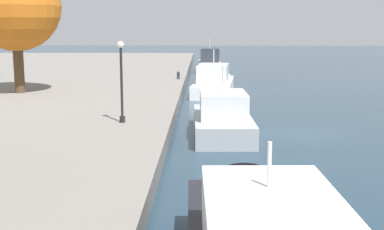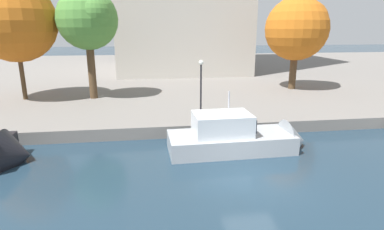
{
  "view_description": "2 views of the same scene",
  "coord_description": "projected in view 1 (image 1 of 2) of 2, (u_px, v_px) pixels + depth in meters",
  "views": [
    {
      "loc": [
        -25.27,
        4.89,
        5.4
      ],
      "look_at": [
        -5.71,
        5.29,
        1.97
      ],
      "focal_mm": 48.48,
      "sensor_mm": 36.0,
      "label": 1
    },
    {
      "loc": [
        -4.61,
        -12.38,
        6.74
      ],
      "look_at": [
        -2.08,
        5.6,
        1.7
      ],
      "focal_mm": 29.55,
      "sensor_mm": 36.0,
      "label": 2
    }
  ],
  "objects": [
    {
      "name": "motor_yacht_3",
      "position": [
        214.0,
        84.0,
        41.83
      ],
      "size": [
        10.21,
        3.68,
        4.53
      ],
      "rotation": [
        0.0,
        0.0,
        -0.09
      ],
      "color": "white",
      "rests_on": "ground_plane"
    },
    {
      "name": "ground_plane",
      "position": [
        301.0,
        135.0,
        25.71
      ],
      "size": [
        220.0,
        220.0,
        0.0
      ],
      "primitive_type": "plane",
      "color": "#1E3342"
    },
    {
      "name": "mooring_bollard_0",
      "position": [
        178.0,
        75.0,
        44.28
      ],
      "size": [
        0.27,
        0.27,
        0.66
      ],
      "color": "#2D2D33",
      "rests_on": "dock_promenade"
    },
    {
      "name": "motor_yacht_2",
      "position": [
        222.0,
        120.0,
        26.2
      ],
      "size": [
        8.01,
        2.9,
        4.4
      ],
      "rotation": [
        0.0,
        0.0,
        0.02
      ],
      "color": "#9EA3A8",
      "rests_on": "ground_plane"
    },
    {
      "name": "motor_yacht_4",
      "position": [
        209.0,
        66.0,
        59.09
      ],
      "size": [
        8.26,
        2.64,
        4.65
      ],
      "rotation": [
        0.0,
        0.0,
        0.02
      ],
      "color": "#9EA3A8",
      "rests_on": "ground_plane"
    },
    {
      "name": "lamp_post",
      "position": [
        121.0,
        79.0,
        24.38
      ],
      "size": [
        0.32,
        0.32,
        3.85
      ],
      "color": "black",
      "rests_on": "dock_promenade"
    },
    {
      "name": "tree_3",
      "position": [
        17.0,
        3.0,
        34.8
      ],
      "size": [
        6.11,
        6.03,
        8.85
      ],
      "color": "#4C3823",
      "rests_on": "dock_promenade"
    }
  ]
}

